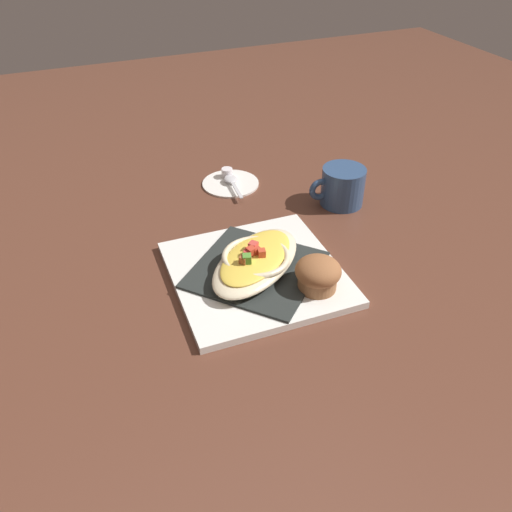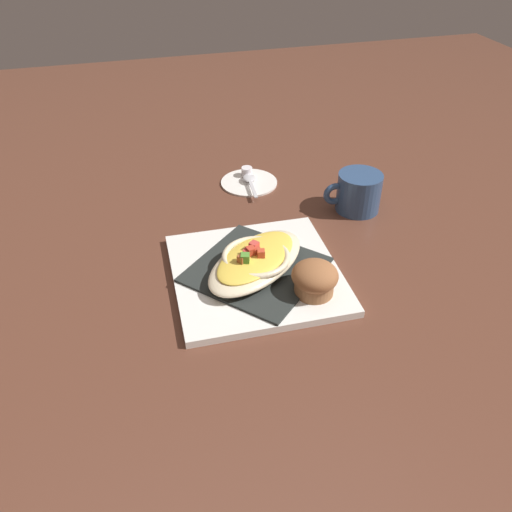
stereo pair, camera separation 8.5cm
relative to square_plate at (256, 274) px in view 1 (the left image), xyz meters
name	(u,v)px [view 1 (the left image)]	position (x,y,z in m)	size (l,w,h in m)	color
ground_plane	(256,277)	(0.00, 0.00, -0.01)	(2.60, 2.60, 0.00)	brown
square_plate	(256,274)	(0.00, 0.00, 0.00)	(0.27, 0.27, 0.01)	white
folded_napkin	(256,269)	(0.00, 0.00, 0.01)	(0.19, 0.19, 0.00)	#272C2A
gratin_dish	(256,260)	(0.00, 0.00, 0.03)	(0.23, 0.21, 0.05)	beige
muffin	(318,274)	(-0.07, 0.08, 0.03)	(0.07, 0.07, 0.05)	#98633D
coffee_mug	(342,188)	(-0.25, -0.15, 0.03)	(0.12, 0.09, 0.08)	navy
creamer_saucer	(231,183)	(-0.07, -0.31, 0.00)	(0.12, 0.12, 0.01)	white
spoon	(231,180)	(-0.07, -0.31, 0.01)	(0.03, 0.10, 0.01)	silver
creamer_cup_0	(227,172)	(-0.07, -0.34, 0.01)	(0.02, 0.02, 0.02)	white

